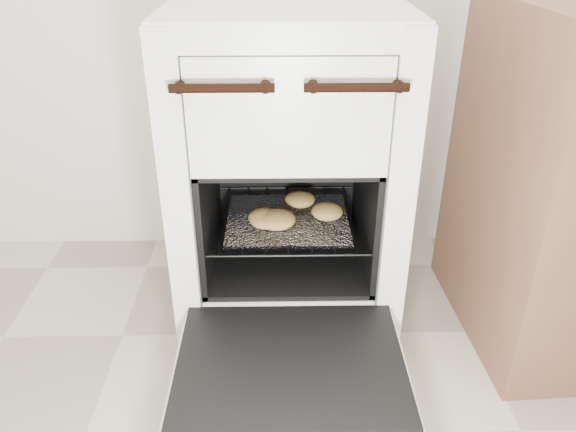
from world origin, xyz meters
The scene contains 5 objects.
stove centered at (-0.20, 1.19, 0.42)m, with size 0.56×0.63×0.86m.
oven_door centered at (-0.20, 0.71, 0.19)m, with size 0.51×0.39×0.04m.
oven_rack centered at (-0.20, 1.12, 0.33)m, with size 0.41×0.39×0.01m.
foil_sheet centered at (-0.20, 1.11, 0.33)m, with size 0.32×0.28×0.01m, color white.
baked_rolls centered at (-0.20, 1.09, 0.36)m, with size 0.28×0.23×0.04m.
Camera 1 is at (-0.22, -0.19, 1.05)m, focal length 35.00 mm.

